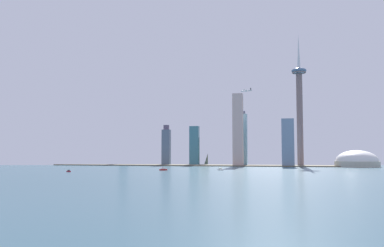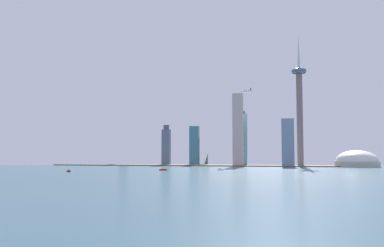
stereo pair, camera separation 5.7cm
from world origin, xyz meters
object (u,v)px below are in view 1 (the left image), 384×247
at_px(stadium_dome, 357,162).
at_px(skyscraper_6, 194,146).
at_px(boat_1, 69,171).
at_px(boat_2, 163,169).
at_px(observation_tower, 299,101).
at_px(skyscraper_0, 288,143).
at_px(skyscraper_1, 124,146).
at_px(skyscraper_5, 238,130).
at_px(skyscraper_3, 166,147).
at_px(skyscraper_2, 242,139).
at_px(skyscraper_4, 205,152).
at_px(boat_0, 220,169).
at_px(airplane, 246,91).

relative_size(stadium_dome, skyscraper_6, 0.98).
height_order(boat_1, boat_2, boat_2).
xyz_separation_m(observation_tower, boat_2, (-234.72, -283.52, -144.68)).
bearing_deg(skyscraper_0, skyscraper_1, 168.72).
xyz_separation_m(skyscraper_1, skyscraper_5, (302.29, -73.76, 34.14)).
bearing_deg(skyscraper_1, skyscraper_3, -22.28).
bearing_deg(skyscraper_2, skyscraper_3, -172.50).
bearing_deg(skyscraper_4, skyscraper_5, -38.63).
relative_size(stadium_dome, skyscraper_4, 1.35).
xyz_separation_m(skyscraper_3, boat_1, (-54.41, -357.74, -43.40)).
bearing_deg(boat_0, airplane, 153.37).
xyz_separation_m(skyscraper_4, boat_1, (-138.16, -408.36, -30.68)).
relative_size(skyscraper_1, skyscraper_2, 0.79).
relative_size(skyscraper_3, airplane, 3.35).
bearing_deg(skyscraper_0, skyscraper_2, 153.15).
bearing_deg(boat_1, skyscraper_5, -92.31).
height_order(skyscraper_0, boat_0, skyscraper_0).
bearing_deg(skyscraper_3, skyscraper_2, 7.50).
xyz_separation_m(skyscraper_3, boat_0, (167.07, -245.75, -43.06)).
bearing_deg(skyscraper_1, skyscraper_2, -5.47).
distance_m(skyscraper_2, airplane, 116.00).
bearing_deg(airplane, boat_1, 76.30).
distance_m(skyscraper_1, boat_0, 423.05).
xyz_separation_m(skyscraper_2, boat_2, (-103.57, -299.33, -59.65)).
distance_m(boat_0, airplane, 328.16).
distance_m(skyscraper_2, skyscraper_5, 48.82).
relative_size(observation_tower, skyscraper_4, 4.44).
bearing_deg(boat_1, skyscraper_4, -76.95).
height_order(skyscraper_1, skyscraper_4, skyscraper_1).
distance_m(skyscraper_2, boat_2, 322.31).
xyz_separation_m(skyscraper_4, boat_2, (-9.15, -326.47, -30.00)).
relative_size(skyscraper_2, skyscraper_5, 0.78).
bearing_deg(observation_tower, skyscraper_0, -126.68).
bearing_deg(skyscraper_2, boat_2, -109.09).
bearing_deg(boat_0, skyscraper_0, 129.80).
bearing_deg(boat_2, boat_1, -174.38).
distance_m(skyscraper_5, boat_2, 284.71).
bearing_deg(skyscraper_2, observation_tower, -6.87).
distance_m(skyscraper_0, skyscraper_2, 116.72).
height_order(skyscraper_0, boat_2, skyscraper_0).
xyz_separation_m(skyscraper_3, boat_2, (74.60, -275.86, -42.71)).
distance_m(boat_0, boat_2, 97.25).
relative_size(skyscraper_1, skyscraper_5, 0.62).
relative_size(skyscraper_0, skyscraper_5, 0.64).
bearing_deg(skyscraper_5, skyscraper_1, 166.29).
height_order(skyscraper_4, boat_1, skyscraper_4).
bearing_deg(skyscraper_4, airplane, -10.72).
height_order(skyscraper_1, boat_1, skyscraper_1).
relative_size(skyscraper_0, boat_1, 11.94).
xyz_separation_m(skyscraper_1, boat_1, (74.67, -410.64, -46.02)).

